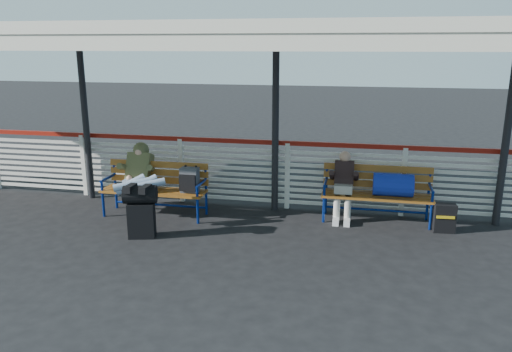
% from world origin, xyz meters
% --- Properties ---
extents(ground, '(60.00, 60.00, 0.00)m').
position_xyz_m(ground, '(0.00, 0.00, 0.00)').
color(ground, black).
rests_on(ground, ground).
extents(fence, '(12.08, 0.08, 1.24)m').
position_xyz_m(fence, '(0.00, 1.90, 0.66)').
color(fence, silver).
rests_on(fence, ground).
extents(canopy, '(12.60, 3.60, 3.16)m').
position_xyz_m(canopy, '(-0.00, 0.87, 3.04)').
color(canopy, silver).
rests_on(canopy, ground).
extents(luggage_stack, '(0.55, 0.39, 0.82)m').
position_xyz_m(luggage_stack, '(0.03, 0.03, 0.45)').
color(luggage_stack, black).
rests_on(luggage_stack, ground).
extents(bench_left, '(1.80, 0.56, 0.92)m').
position_xyz_m(bench_left, '(-0.00, 1.07, 0.58)').
color(bench_left, '#97581D').
rests_on(bench_left, ground).
extents(bench_right, '(1.80, 0.56, 0.92)m').
position_xyz_m(bench_right, '(3.70, 1.52, 0.61)').
color(bench_right, '#97581D').
rests_on(bench_right, ground).
extents(traveler_man, '(0.94, 1.64, 0.77)m').
position_xyz_m(traveler_man, '(-0.32, 0.72, 0.70)').
color(traveler_man, '#8C9ABD').
rests_on(traveler_man, ground).
extents(companion_person, '(0.32, 0.66, 1.15)m').
position_xyz_m(companion_person, '(3.01, 1.52, 0.60)').
color(companion_person, '#BCB7AB').
rests_on(companion_person, ground).
extents(suitcase_side, '(0.34, 0.22, 0.46)m').
position_xyz_m(suitcase_side, '(4.61, 1.23, 0.23)').
color(suitcase_side, black).
rests_on(suitcase_side, ground).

